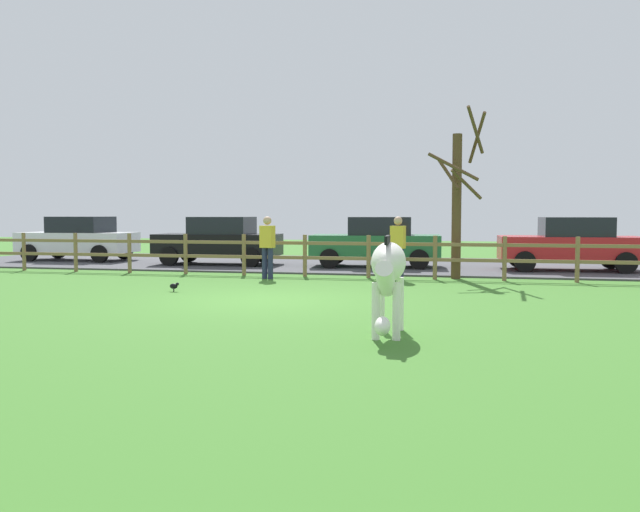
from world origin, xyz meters
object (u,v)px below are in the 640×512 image
object	(u,v)px
bare_tree	(458,198)
zebra	(388,270)
parked_car_green	(377,241)
crow_on_grass	(174,286)
visitor_right_of_tree	(398,245)
parked_car_red	(571,243)
parked_car_white	(79,238)
visitor_left_of_tree	(267,244)
parked_car_black	(219,240)

from	to	relation	value
bare_tree	zebra	xyz separation A→B (m)	(-0.75, -8.59, -1.20)
zebra	parked_car_green	bearing A→B (deg)	98.86
zebra	crow_on_grass	xyz separation A→B (m)	(-5.24, 4.24, -0.80)
crow_on_grass	visitor_right_of_tree	world-z (taller)	visitor_right_of_tree
zebra	crow_on_grass	world-z (taller)	zebra
bare_tree	parked_car_red	distance (m)	4.44
parked_car_red	parked_car_white	distance (m)	16.51
parked_car_white	visitor_left_of_tree	bearing A→B (deg)	-28.01
parked_car_black	crow_on_grass	bearing A→B (deg)	-76.24
parked_car_white	crow_on_grass	bearing A→B (deg)	-46.54
parked_car_white	parked_car_black	bearing A→B (deg)	-6.80
bare_tree	parked_car_white	size ratio (longest dim) A/B	1.10
parked_car_white	parked_car_black	distance (m)	5.63
bare_tree	parked_car_white	xyz separation A→B (m)	(-13.31, 3.37, -1.28)
visitor_left_of_tree	visitor_right_of_tree	bearing A→B (deg)	7.43
parked_car_black	visitor_left_of_tree	world-z (taller)	visitor_left_of_tree
parked_car_green	visitor_left_of_tree	world-z (taller)	visitor_left_of_tree
crow_on_grass	parked_car_red	distance (m)	11.66
parked_car_red	visitor_left_of_tree	bearing A→B (deg)	-154.00
bare_tree	visitor_left_of_tree	bearing A→B (deg)	-166.98
zebra	parked_car_black	distance (m)	13.27
crow_on_grass	parked_car_black	size ratio (longest dim) A/B	0.05
visitor_right_of_tree	bare_tree	bearing A→B (deg)	24.69
zebra	parked_car_black	world-z (taller)	parked_car_black
parked_car_red	parked_car_green	distance (m)	5.74
parked_car_red	parked_car_white	size ratio (longest dim) A/B	1.01
crow_on_grass	parked_car_white	xyz separation A→B (m)	(-7.32, 7.72, 0.72)
bare_tree	visitor_right_of_tree	distance (m)	2.04
bare_tree	zebra	world-z (taller)	bare_tree
parked_car_white	parked_car_black	xyz separation A→B (m)	(5.59, -0.67, 0.00)
zebra	parked_car_green	size ratio (longest dim) A/B	0.47
parked_car_green	parked_car_red	bearing A→B (deg)	-0.87
zebra	parked_car_white	xyz separation A→B (m)	(-12.56, 11.96, -0.08)
parked_car_red	visitor_left_of_tree	size ratio (longest dim) A/B	2.48
bare_tree	parked_car_red	world-z (taller)	bare_tree
zebra	parked_car_red	distance (m)	12.06
crow_on_grass	parked_car_green	size ratio (longest dim) A/B	0.05
crow_on_grass	parked_car_black	distance (m)	7.30
crow_on_grass	visitor_left_of_tree	world-z (taller)	visitor_left_of_tree
crow_on_grass	parked_car_black	bearing A→B (deg)	103.76
parked_car_black	parked_car_white	bearing A→B (deg)	173.20
crow_on_grass	parked_car_white	size ratio (longest dim) A/B	0.05
parked_car_red	parked_car_green	xyz separation A→B (m)	(-5.73, 0.09, 0.00)
bare_tree	parked_car_black	size ratio (longest dim) A/B	1.09
crow_on_grass	visitor_right_of_tree	xyz separation A→B (m)	(4.50, 3.67, 0.78)
zebra	parked_car_black	size ratio (longest dim) A/B	0.48
bare_tree	zebra	distance (m)	8.70
parked_car_white	visitor_left_of_tree	xyz separation A→B (m)	(8.45, -4.49, 0.06)
zebra	visitor_left_of_tree	size ratio (longest dim) A/B	1.18
parked_car_black	visitor_left_of_tree	distance (m)	4.78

